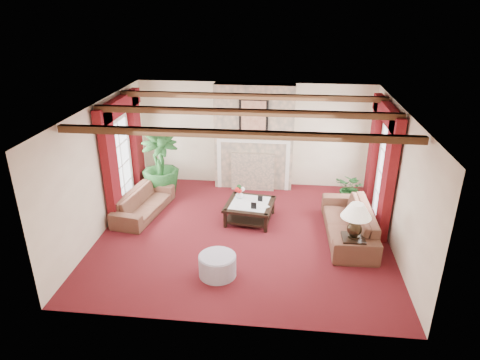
# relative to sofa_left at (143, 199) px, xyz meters

# --- Properties ---
(floor) EXTENTS (6.00, 6.00, 0.00)m
(floor) POSITION_rel_sofa_left_xyz_m (2.39, -0.67, -0.37)
(floor) COLOR #3E0C0B
(floor) RESTS_ON ground
(ceiling) EXTENTS (6.00, 6.00, 0.00)m
(ceiling) POSITION_rel_sofa_left_xyz_m (2.39, -0.67, 2.33)
(ceiling) COLOR white
(ceiling) RESTS_ON floor
(back_wall) EXTENTS (6.00, 0.02, 2.70)m
(back_wall) POSITION_rel_sofa_left_xyz_m (2.39, 2.08, 0.98)
(back_wall) COLOR beige
(back_wall) RESTS_ON ground
(left_wall) EXTENTS (0.02, 5.50, 2.70)m
(left_wall) POSITION_rel_sofa_left_xyz_m (-0.61, -0.67, 0.98)
(left_wall) COLOR beige
(left_wall) RESTS_ON ground
(right_wall) EXTENTS (0.02, 5.50, 2.70)m
(right_wall) POSITION_rel_sofa_left_xyz_m (5.39, -0.67, 0.98)
(right_wall) COLOR beige
(right_wall) RESTS_ON ground
(ceiling_beams) EXTENTS (6.00, 3.00, 0.12)m
(ceiling_beams) POSITION_rel_sofa_left_xyz_m (2.39, -0.67, 2.27)
(ceiling_beams) COLOR #3D2213
(ceiling_beams) RESTS_ON ceiling
(fireplace) EXTENTS (2.00, 0.52, 2.70)m
(fireplace) POSITION_rel_sofa_left_xyz_m (2.39, 1.88, 2.33)
(fireplace) COLOR tan
(fireplace) RESTS_ON ground
(french_door_left) EXTENTS (0.10, 1.10, 2.16)m
(french_door_left) POSITION_rel_sofa_left_xyz_m (-0.58, 0.33, 1.76)
(french_door_left) COLOR white
(french_door_left) RESTS_ON ground
(french_door_right) EXTENTS (0.10, 1.10, 2.16)m
(french_door_right) POSITION_rel_sofa_left_xyz_m (5.36, 0.33, 1.76)
(french_door_right) COLOR white
(french_door_right) RESTS_ON ground
(curtains_left) EXTENTS (0.20, 2.40, 2.55)m
(curtains_left) POSITION_rel_sofa_left_xyz_m (-0.47, 0.33, 2.18)
(curtains_left) COLOR #550B13
(curtains_left) RESTS_ON ground
(curtains_right) EXTENTS (0.20, 2.40, 2.55)m
(curtains_right) POSITION_rel_sofa_left_xyz_m (5.25, 0.33, 2.18)
(curtains_right) COLOR #550B13
(curtains_right) RESTS_ON ground
(sofa_left) EXTENTS (2.06, 1.16, 0.74)m
(sofa_left) POSITION_rel_sofa_left_xyz_m (0.00, 0.00, 0.00)
(sofa_left) COLOR #340E15
(sofa_left) RESTS_ON ground
(sofa_right) EXTENTS (2.32, 0.79, 0.89)m
(sofa_right) POSITION_rel_sofa_left_xyz_m (4.57, -0.53, 0.08)
(sofa_right) COLOR #340E15
(sofa_right) RESTS_ON ground
(potted_palm) EXTENTS (2.19, 2.34, 0.91)m
(potted_palm) POSITION_rel_sofa_left_xyz_m (0.12, 1.08, 0.09)
(potted_palm) COLOR black
(potted_palm) RESTS_ON ground
(small_plant) EXTENTS (1.48, 1.48, 0.62)m
(small_plant) POSITION_rel_sofa_left_xyz_m (4.81, 1.04, -0.06)
(small_plant) COLOR black
(small_plant) RESTS_ON ground
(coffee_table) EXTENTS (1.15, 1.15, 0.42)m
(coffee_table) POSITION_rel_sofa_left_xyz_m (2.46, -0.04, -0.16)
(coffee_table) COLOR black
(coffee_table) RESTS_ON ground
(side_table) EXTENTS (0.49, 0.49, 0.50)m
(side_table) POSITION_rel_sofa_left_xyz_m (4.53, -1.42, -0.12)
(side_table) COLOR black
(side_table) RESTS_ON ground
(ottoman) EXTENTS (0.68, 0.68, 0.40)m
(ottoman) POSITION_rel_sofa_left_xyz_m (2.07, -2.18, -0.17)
(ottoman) COLOR #958EA1
(ottoman) RESTS_ON ground
(table_lamp) EXTENTS (0.56, 0.56, 0.71)m
(table_lamp) POSITION_rel_sofa_left_xyz_m (4.53, -1.42, 0.49)
(table_lamp) COLOR black
(table_lamp) RESTS_ON side_table
(flower_vase) EXTENTS (0.31, 0.32, 0.18)m
(flower_vase) POSITION_rel_sofa_left_xyz_m (2.21, 0.18, 0.14)
(flower_vase) COLOR silver
(flower_vase) RESTS_ON coffee_table
(book) EXTENTS (0.24, 0.24, 0.30)m
(book) POSITION_rel_sofa_left_xyz_m (2.66, -0.23, 0.20)
(book) COLOR black
(book) RESTS_ON coffee_table
(photo_frame_a) EXTENTS (0.12, 0.03, 0.16)m
(photo_frame_a) POSITION_rel_sofa_left_xyz_m (2.57, -0.32, 0.13)
(photo_frame_a) COLOR black
(photo_frame_a) RESTS_ON coffee_table
(photo_frame_b) EXTENTS (0.11, 0.05, 0.14)m
(photo_frame_b) POSITION_rel_sofa_left_xyz_m (2.69, 0.06, 0.12)
(photo_frame_b) COLOR black
(photo_frame_b) RESTS_ON coffee_table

